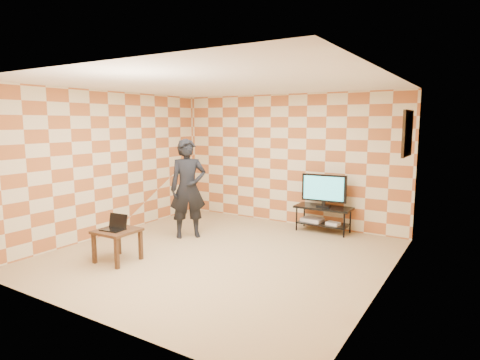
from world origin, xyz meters
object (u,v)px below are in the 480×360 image
Objects in this scene: person at (188,189)px; tv at (324,189)px; tv_stand at (323,213)px; side_table at (117,235)px.

tv is at bearing -7.40° from person.
tv_stand is at bearing 84.90° from tv.
tv_stand is at bearing 57.33° from side_table.
side_table is at bearing -122.67° from tv_stand.
tv is (-0.00, -0.00, 0.48)m from tv_stand.
tv is at bearing -95.10° from tv_stand.
tv_stand and side_table have the same top height.
tv reaches higher than tv_stand.
tv reaches higher than side_table.
person is (0.08, 1.63, 0.50)m from side_table.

